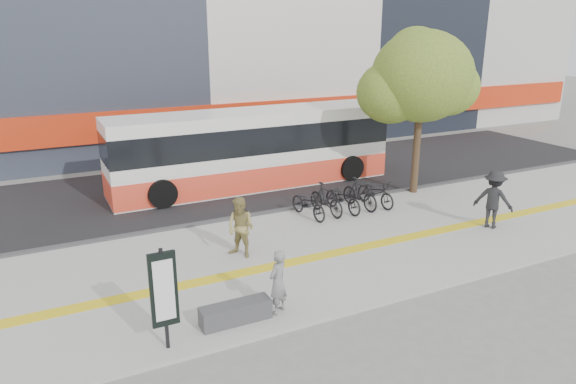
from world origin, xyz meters
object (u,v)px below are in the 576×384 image
bench (236,313)px  signboard (164,291)px  pedestrian_dark (494,199)px  bus (252,151)px  seated_woman (278,282)px  pedestrian_tan (241,228)px  street_tree (419,78)px

bench → signboard: signboard is taller
pedestrian_dark → bus: bearing=1.1°
bench → signboard: size_ratio=0.73×
pedestrian_dark → seated_woman: bearing=70.2°
pedestrian_tan → seated_woman: bearing=-41.2°
bus → pedestrian_dark: 9.47m
bench → seated_woman: (1.02, -0.04, 0.54)m
bus → bench: bearing=-114.8°
bench → pedestrian_dark: size_ratio=0.84×
bench → pedestrian_tan: 3.57m
signboard → bus: 11.71m
signboard → pedestrian_tan: 4.64m
bench → pedestrian_dark: bearing=10.2°
signboard → pedestrian_dark: signboard is taller
bus → seated_woman: (-3.47, -9.74, -0.66)m
bench → bus: (4.49, 9.70, 1.21)m
seated_woman → pedestrian_tan: bearing=-128.7°
signboard → street_tree: street_tree is taller
street_tree → bench: bearing=-148.4°
signboard → pedestrian_dark: 11.36m
street_tree → bus: (-5.29, 3.68, -3.00)m
seated_woman → pedestrian_tan: pedestrian_tan is taller
pedestrian_dark → pedestrian_tan: bearing=48.2°
bench → street_tree: street_tree is taller
signboard → street_tree: size_ratio=0.35×
bus → seated_woman: size_ratio=7.54×
seated_woman → pedestrian_dark: 8.74m
signboard → pedestrian_dark: bearing=10.3°
bench → pedestrian_dark: (9.57, 1.72, 0.73)m
street_tree → bus: street_tree is taller
seated_woman → bus: bearing=-141.6°
bench → bus: bearing=65.2°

